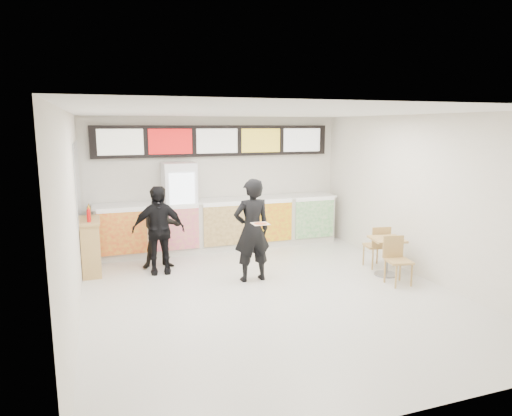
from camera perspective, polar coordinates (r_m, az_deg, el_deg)
name	(u,v)px	position (r m, az deg, el deg)	size (l,w,h in m)	color
floor	(269,294)	(7.84, 1.68, -10.64)	(7.00, 7.00, 0.00)	beige
ceiling	(270,112)	(7.32, 1.81, 11.87)	(7.00, 7.00, 0.00)	white
wall_back	(216,182)	(10.74, -5.00, 3.30)	(6.00, 6.00, 0.00)	silver
wall_left	(72,218)	(6.96, -21.98, -1.21)	(7.00, 7.00, 0.00)	silver
wall_right	(421,197)	(8.95, 19.98, 1.32)	(7.00, 7.00, 0.00)	silver
service_counter	(221,224)	(10.50, -4.36, -1.98)	(5.56, 0.77, 1.14)	silver
menu_board	(217,141)	(10.58, -4.96, 8.36)	(5.50, 0.14, 0.70)	black
drinks_fridge	(180,208)	(10.24, -9.48, 0.04)	(0.70, 0.67, 2.00)	white
mirror_panel	(78,181)	(9.34, -21.41, 3.14)	(0.01, 2.00, 1.50)	#B2B7BF
customer_main	(252,230)	(8.22, -0.52, -2.80)	(0.68, 0.45, 1.88)	black
customer_left	(161,228)	(9.17, -11.76, -2.41)	(0.79, 0.62, 1.63)	black
customer_mid	(158,230)	(8.86, -12.11, -2.72)	(0.98, 0.41, 1.68)	black
pizza_slice	(260,223)	(7.75, 0.55, -1.93)	(0.36, 0.36, 0.02)	beige
cafe_table	(387,250)	(8.95, 16.01, -5.02)	(0.69, 1.51, 0.85)	tan
condiment_ledge	(91,246)	(9.27, -19.93, -4.47)	(0.38, 0.94, 1.25)	tan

